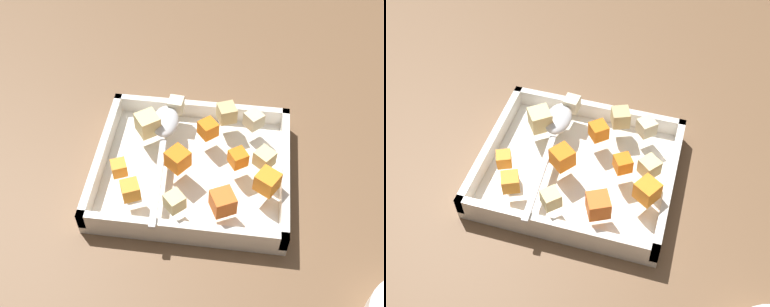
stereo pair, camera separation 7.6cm
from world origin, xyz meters
TOP-DOWN VIEW (x-y plane):
  - ground_plane at (0.00, 0.00)m, footprint 4.00×4.00m
  - baking_dish at (0.01, -0.02)m, footprint 0.30×0.26m
  - carrot_chunk_heap_top at (0.02, 0.04)m, footprint 0.04×0.04m
  - carrot_chunk_mid_left at (0.08, -0.02)m, footprint 0.03×0.03m
  - carrot_chunk_front_center at (-0.10, -0.06)m, footprint 0.03×0.03m
  - carrot_chunk_mid_right at (0.06, -0.10)m, footprint 0.04×0.04m
  - carrot_chunk_corner_sw at (0.12, -0.06)m, footprint 0.04×0.04m
  - carrot_chunk_center at (-0.01, -0.03)m, footprint 0.04×0.04m
  - carrot_chunk_corner_nw at (-0.07, -0.10)m, footprint 0.03×0.03m
  - potato_chunk_far_left at (0.05, 0.07)m, footprint 0.04×0.04m
  - potato_chunk_near_spoon at (0.10, 0.07)m, footprint 0.04×0.04m
  - potato_chunk_far_right at (0.12, -0.01)m, footprint 0.04×0.04m
  - potato_chunk_corner_se at (-0.01, -0.11)m, footprint 0.04×0.04m
  - potato_chunk_near_left at (-0.03, 0.09)m, footprint 0.03×0.03m
  - potato_chunk_heap_side at (-0.07, 0.03)m, footprint 0.05×0.05m
  - serving_spoon at (-0.05, 0.03)m, footprint 0.05×0.23m

SIDE VIEW (x-z plane):
  - ground_plane at x=0.00m, z-range 0.00..0.00m
  - baking_dish at x=0.01m, z-range -0.01..0.04m
  - serving_spoon at x=-0.05m, z-range 0.04..0.06m
  - carrot_chunk_front_center at x=-0.10m, z-range 0.05..0.07m
  - potato_chunk_near_left at x=-0.03m, z-range 0.05..0.07m
  - carrot_chunk_mid_left at x=0.08m, z-range 0.05..0.07m
  - potato_chunk_corner_se at x=-0.01m, z-range 0.05..0.07m
  - potato_chunk_near_spoon at x=0.10m, z-range 0.05..0.07m
  - carrot_chunk_corner_nw at x=-0.07m, z-range 0.05..0.07m
  - carrot_chunk_heap_top at x=0.02m, z-range 0.05..0.07m
  - potato_chunk_far_right at x=0.12m, z-range 0.05..0.07m
  - potato_chunk_far_left at x=0.05m, z-range 0.05..0.07m
  - carrot_chunk_center at x=-0.01m, z-range 0.05..0.08m
  - carrot_chunk_corner_sw at x=0.12m, z-range 0.05..0.08m
  - carrot_chunk_mid_right at x=0.06m, z-range 0.05..0.08m
  - potato_chunk_heap_side at x=-0.07m, z-range 0.05..0.08m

